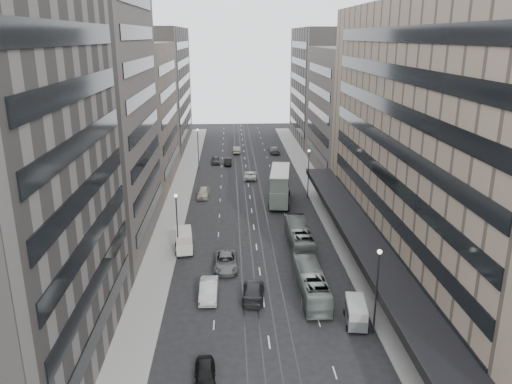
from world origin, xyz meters
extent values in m
plane|color=black|center=(0.00, 0.00, 0.00)|extent=(220.00, 220.00, 0.00)
cube|color=gray|center=(12.00, 37.50, 0.07)|extent=(4.00, 125.00, 0.15)
cube|color=gray|center=(-12.00, 37.50, 0.07)|extent=(4.00, 125.00, 0.15)
cube|color=gray|center=(21.50, 8.00, 15.00)|extent=(15.00, 60.00, 30.00)
cube|color=black|center=(12.00, 8.00, 4.00)|extent=(4.40, 60.00, 0.50)
cube|color=#514A46|center=(21.50, 52.00, 12.00)|extent=(15.00, 28.00, 24.00)
cube|color=#5A5751|center=(21.50, 82.00, 14.00)|extent=(15.00, 32.00, 28.00)
cube|color=#514A46|center=(-21.50, 19.00, 17.00)|extent=(15.00, 26.00, 34.00)
cube|color=#75665B|center=(-21.50, 46.00, 12.50)|extent=(15.00, 28.00, 25.00)
cube|color=#5A5751|center=(-21.50, 79.00, 14.00)|extent=(15.00, 38.00, 28.00)
cylinder|color=#262628|center=(9.70, -5.00, 4.00)|extent=(0.16, 0.16, 8.00)
sphere|color=silver|center=(9.70, -5.00, 8.10)|extent=(0.44, 0.44, 0.44)
cylinder|color=#262628|center=(9.70, 35.00, 4.00)|extent=(0.16, 0.16, 8.00)
sphere|color=silver|center=(9.70, 35.00, 8.10)|extent=(0.44, 0.44, 0.44)
cylinder|color=#262628|center=(-9.70, 12.00, 4.00)|extent=(0.16, 0.16, 8.00)
sphere|color=silver|center=(-9.70, 12.00, 8.10)|extent=(0.44, 0.44, 0.44)
cylinder|color=#262628|center=(-9.70, 55.00, 4.00)|extent=(0.16, 0.16, 8.00)
sphere|color=silver|center=(-9.70, 55.00, 8.10)|extent=(0.44, 0.44, 0.44)
imported|color=gray|center=(4.98, 2.07, 1.50)|extent=(2.62, 10.81, 3.00)
imported|color=gray|center=(5.43, 14.29, 1.56)|extent=(2.68, 11.20, 3.12)
cube|color=slate|center=(4.72, 32.49, 1.88)|extent=(4.17, 10.56, 2.63)
cube|color=slate|center=(4.72, 32.49, 4.34)|extent=(4.06, 10.15, 2.28)
cube|color=silver|center=(4.72, 32.49, 5.55)|extent=(4.17, 10.56, 0.14)
cylinder|color=black|center=(2.82, 29.00, 0.57)|extent=(0.47, 1.17, 1.14)
cylinder|color=black|center=(5.65, 28.63, 0.57)|extent=(0.47, 1.17, 1.14)
cylinder|color=black|center=(3.79, 36.34, 0.57)|extent=(0.47, 1.17, 1.14)
cylinder|color=black|center=(6.62, 35.97, 0.57)|extent=(0.47, 1.17, 1.14)
cube|color=#525759|center=(8.41, -3.42, 0.85)|extent=(2.28, 4.36, 1.09)
cube|color=#ABAAA6|center=(8.41, -3.42, 1.82)|extent=(2.23, 4.28, 0.85)
cylinder|color=black|center=(7.36, -4.67, 0.31)|extent=(0.25, 0.64, 0.62)
cylinder|color=black|center=(9.09, -4.90, 0.31)|extent=(0.25, 0.64, 0.62)
cylinder|color=black|center=(7.72, -1.95, 0.31)|extent=(0.25, 0.64, 0.62)
cylinder|color=black|center=(9.45, -2.17, 0.31)|extent=(0.25, 0.64, 0.62)
cube|color=beige|center=(-9.20, 14.10, 1.04)|extent=(2.48, 4.62, 1.36)
cube|color=#B9B4A6|center=(-9.20, 14.10, 2.25)|extent=(2.43, 4.53, 1.07)
cylinder|color=black|center=(-10.03, 12.53, 0.35)|extent=(0.28, 0.73, 0.71)
cylinder|color=black|center=(-8.05, 12.76, 0.35)|extent=(0.28, 0.73, 0.71)
cylinder|color=black|center=(-10.35, 15.44, 0.35)|extent=(0.28, 0.73, 0.71)
cylinder|color=black|center=(-8.37, 15.66, 0.35)|extent=(0.28, 0.73, 0.71)
imported|color=black|center=(-5.45, -11.04, 0.71)|extent=(1.90, 4.24, 1.41)
imported|color=#BABBB6|center=(-5.66, 2.27, 0.86)|extent=(1.88, 5.25, 1.72)
imported|color=#5E5D60|center=(-3.91, 9.02, 0.81)|extent=(2.77, 5.85, 1.62)
imported|color=#242427|center=(-1.02, 1.93, 0.80)|extent=(2.79, 5.73, 1.60)
imported|color=#ACA38F|center=(-7.86, 36.20, 0.83)|extent=(2.17, 4.96, 1.66)
imported|color=black|center=(-3.73, 58.07, 0.69)|extent=(1.51, 4.22, 1.39)
imported|color=white|center=(0.59, 47.32, 0.71)|extent=(2.66, 5.22, 1.41)
imported|color=slate|center=(6.92, 68.66, 0.76)|extent=(2.38, 5.34, 1.52)
imported|color=#2A2B2D|center=(-6.33, 59.58, 0.74)|extent=(1.90, 4.43, 1.49)
imported|color=#A09385|center=(-1.71, 69.26, 0.77)|extent=(1.66, 4.71, 1.55)
camera|label=1|loc=(-3.18, -44.28, 26.10)|focal=35.00mm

